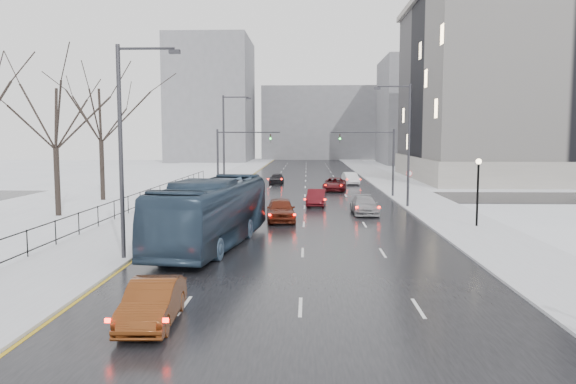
# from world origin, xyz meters

# --- Properties ---
(road) EXTENTS (16.00, 150.00, 0.04)m
(road) POSITION_xyz_m (0.00, 60.00, 0.02)
(road) COLOR black
(road) RESTS_ON ground
(cross_road) EXTENTS (130.00, 10.00, 0.04)m
(cross_road) POSITION_xyz_m (0.00, 48.00, 0.02)
(cross_road) COLOR black
(cross_road) RESTS_ON ground
(sidewalk_left) EXTENTS (5.00, 150.00, 0.16)m
(sidewalk_left) POSITION_xyz_m (-10.50, 60.00, 0.08)
(sidewalk_left) COLOR silver
(sidewalk_left) RESTS_ON ground
(sidewalk_right) EXTENTS (5.00, 150.00, 0.16)m
(sidewalk_right) POSITION_xyz_m (10.50, 60.00, 0.08)
(sidewalk_right) COLOR silver
(sidewalk_right) RESTS_ON ground
(park_strip) EXTENTS (14.00, 150.00, 0.12)m
(park_strip) POSITION_xyz_m (-20.00, 60.00, 0.06)
(park_strip) COLOR white
(park_strip) RESTS_ON ground
(tree_park_d) EXTENTS (8.75, 8.75, 12.50)m
(tree_park_d) POSITION_xyz_m (-17.80, 34.00, 0.00)
(tree_park_d) COLOR black
(tree_park_d) RESTS_ON ground
(tree_park_e) EXTENTS (9.45, 9.45, 13.50)m
(tree_park_e) POSITION_xyz_m (-18.20, 44.00, 0.00)
(tree_park_e) COLOR black
(tree_park_e) RESTS_ON ground
(iron_fence) EXTENTS (0.06, 70.00, 1.30)m
(iron_fence) POSITION_xyz_m (-13.00, 30.00, 0.91)
(iron_fence) COLOR black
(iron_fence) RESTS_ON sidewalk_left
(streetlight_r_mid) EXTENTS (2.95, 0.25, 10.00)m
(streetlight_r_mid) POSITION_xyz_m (8.17, 40.00, 5.62)
(streetlight_r_mid) COLOR #2D2D33
(streetlight_r_mid) RESTS_ON ground
(streetlight_l_near) EXTENTS (2.95, 0.25, 10.00)m
(streetlight_l_near) POSITION_xyz_m (-8.17, 20.00, 5.62)
(streetlight_l_near) COLOR #2D2D33
(streetlight_l_near) RESTS_ON ground
(streetlight_l_far) EXTENTS (2.95, 0.25, 10.00)m
(streetlight_l_far) POSITION_xyz_m (-8.17, 52.00, 5.62)
(streetlight_l_far) COLOR #2D2D33
(streetlight_l_far) RESTS_ON ground
(lamppost_r_mid) EXTENTS (0.36, 0.36, 4.28)m
(lamppost_r_mid) POSITION_xyz_m (11.00, 30.00, 2.94)
(lamppost_r_mid) COLOR black
(lamppost_r_mid) RESTS_ON sidewalk_right
(mast_signal_right) EXTENTS (6.10, 0.33, 6.50)m
(mast_signal_right) POSITION_xyz_m (7.33, 48.00, 4.11)
(mast_signal_right) COLOR #2D2D33
(mast_signal_right) RESTS_ON ground
(mast_signal_left) EXTENTS (6.10, 0.33, 6.50)m
(mast_signal_left) POSITION_xyz_m (-7.33, 48.00, 4.11)
(mast_signal_left) COLOR #2D2D33
(mast_signal_left) RESTS_ON ground
(no_uturn_sign) EXTENTS (0.60, 0.06, 2.70)m
(no_uturn_sign) POSITION_xyz_m (9.20, 44.00, 2.30)
(no_uturn_sign) COLOR #2D2D33
(no_uturn_sign) RESTS_ON sidewalk_right
(civic_building) EXTENTS (41.00, 31.00, 24.80)m
(civic_building) POSITION_xyz_m (35.00, 72.00, 11.21)
(civic_building) COLOR gray
(civic_building) RESTS_ON ground
(bldg_far_right) EXTENTS (24.00, 20.00, 22.00)m
(bldg_far_right) POSITION_xyz_m (28.00, 115.00, 11.00)
(bldg_far_right) COLOR slate
(bldg_far_right) RESTS_ON ground
(bldg_far_left) EXTENTS (18.00, 22.00, 28.00)m
(bldg_far_left) POSITION_xyz_m (-22.00, 125.00, 14.00)
(bldg_far_left) COLOR slate
(bldg_far_left) RESTS_ON ground
(bldg_far_center) EXTENTS (30.00, 18.00, 18.00)m
(bldg_far_center) POSITION_xyz_m (4.00, 140.00, 9.00)
(bldg_far_center) COLOR slate
(bldg_far_center) RESTS_ON ground
(sedan_left_near) EXTENTS (1.63, 4.19, 1.36)m
(sedan_left_near) POSITION_xyz_m (-4.56, 11.13, 0.72)
(sedan_left_near) COLOR #602C10
(sedan_left_near) RESTS_ON road
(bus) EXTENTS (4.74, 13.14, 3.58)m
(bus) POSITION_xyz_m (-4.80, 23.51, 1.83)
(bus) COLOR #293B4F
(bus) RESTS_ON road
(sedan_center_near) EXTENTS (2.29, 4.84, 1.60)m
(sedan_center_near) POSITION_xyz_m (-1.59, 32.34, 0.84)
(sedan_center_near) COLOR #5A1D0F
(sedan_center_near) RESTS_ON road
(sedan_right_near) EXTENTS (1.77, 4.31, 1.39)m
(sedan_right_near) POSITION_xyz_m (0.98, 40.93, 0.73)
(sedan_right_near) COLOR #4B0C12
(sedan_right_near) RESTS_ON road
(sedan_right_cross) EXTENTS (2.83, 5.22, 1.39)m
(sedan_right_cross) POSITION_xyz_m (3.12, 53.76, 0.74)
(sedan_right_cross) COLOR #4E0D11
(sedan_right_cross) RESTS_ON road
(sedan_right_far) EXTENTS (2.01, 4.63, 1.32)m
(sedan_right_far) POSITION_xyz_m (4.50, 36.09, 0.70)
(sedan_right_far) COLOR gray
(sedan_right_far) RESTS_ON road
(sedan_center_far) EXTENTS (1.78, 3.98, 1.33)m
(sedan_center_far) POSITION_xyz_m (-3.50, 61.91, 0.70)
(sedan_center_far) COLOR black
(sedan_center_far) RESTS_ON road
(sedan_right_distant) EXTENTS (2.01, 4.52, 1.44)m
(sedan_right_distant) POSITION_xyz_m (5.43, 61.90, 0.76)
(sedan_right_distant) COLOR silver
(sedan_right_distant) RESTS_ON road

